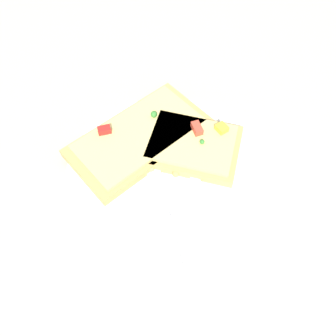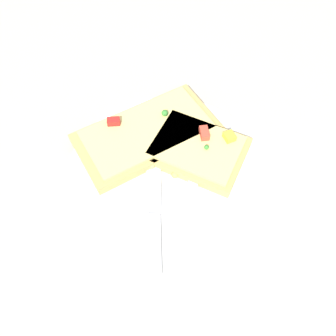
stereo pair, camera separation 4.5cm
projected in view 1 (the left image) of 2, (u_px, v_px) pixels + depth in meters
ground_plane at (168, 176)px, 0.47m from camera, size 4.00×4.00×0.00m
plate at (168, 174)px, 0.46m from camera, size 0.29×0.29×0.01m
fork at (191, 169)px, 0.46m from camera, size 0.17×0.15×0.01m
knife at (162, 210)px, 0.42m from camera, size 0.17×0.15×0.01m
pizza_slice_main at (139, 137)px, 0.48m from camera, size 0.23×0.17×0.03m
pizza_slice_corner at (192, 145)px, 0.47m from camera, size 0.13×0.15×0.03m
crumb_scatter at (160, 168)px, 0.46m from camera, size 0.03×0.07×0.01m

